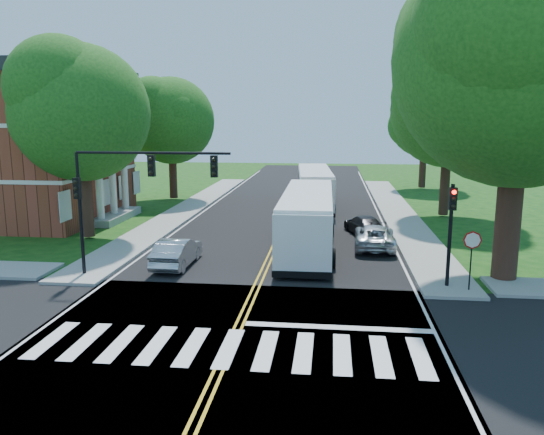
# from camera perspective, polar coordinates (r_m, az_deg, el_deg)

# --- Properties ---
(ground) EXTENTS (140.00, 140.00, 0.00)m
(ground) POSITION_cam_1_polar(r_m,az_deg,el_deg) (17.97, -4.36, -13.20)
(ground) COLOR #103F0F
(ground) RESTS_ON ground
(road) EXTENTS (14.00, 96.00, 0.01)m
(road) POSITION_cam_1_polar(r_m,az_deg,el_deg) (35.04, 1.13, -1.29)
(road) COLOR black
(road) RESTS_ON ground
(cross_road) EXTENTS (60.00, 12.00, 0.01)m
(cross_road) POSITION_cam_1_polar(r_m,az_deg,el_deg) (17.97, -4.36, -13.19)
(cross_road) COLOR black
(cross_road) RESTS_ON ground
(center_line) EXTENTS (0.36, 70.00, 0.01)m
(center_line) POSITION_cam_1_polar(r_m,az_deg,el_deg) (38.94, 1.68, -0.06)
(center_line) COLOR gold
(center_line) RESTS_ON road
(edge_line_w) EXTENTS (0.12, 70.00, 0.01)m
(edge_line_w) POSITION_cam_1_polar(r_m,az_deg,el_deg) (40.07, -8.06, 0.14)
(edge_line_w) COLOR silver
(edge_line_w) RESTS_ON road
(edge_line_e) EXTENTS (0.12, 70.00, 0.01)m
(edge_line_e) POSITION_cam_1_polar(r_m,az_deg,el_deg) (38.98, 11.69, -0.27)
(edge_line_e) COLOR silver
(edge_line_e) RESTS_ON road
(crosswalk) EXTENTS (12.60, 3.00, 0.01)m
(crosswalk) POSITION_cam_1_polar(r_m,az_deg,el_deg) (17.52, -4.67, -13.81)
(crosswalk) COLOR silver
(crosswalk) RESTS_ON road
(stop_bar) EXTENTS (6.60, 0.40, 0.01)m
(stop_bar) POSITION_cam_1_polar(r_m,az_deg,el_deg) (19.16, 7.13, -11.65)
(stop_bar) COLOR silver
(stop_bar) RESTS_ON road
(sidewalk_nw) EXTENTS (2.60, 40.00, 0.15)m
(sidewalk_nw) POSITION_cam_1_polar(r_m,az_deg,el_deg) (43.30, -9.00, 0.98)
(sidewalk_nw) COLOR gray
(sidewalk_nw) RESTS_ON ground
(sidewalk_ne) EXTENTS (2.60, 40.00, 0.15)m
(sidewalk_ne) POSITION_cam_1_polar(r_m,az_deg,el_deg) (42.07, 13.36, 0.54)
(sidewalk_ne) COLOR gray
(sidewalk_ne) RESTS_ON ground
(tree_ne_big) EXTENTS (10.80, 10.80, 14.91)m
(tree_ne_big) POSITION_cam_1_polar(r_m,az_deg,el_deg) (25.48, 25.25, 15.00)
(tree_ne_big) COLOR black
(tree_ne_big) RESTS_ON ground
(tree_west_near) EXTENTS (8.00, 8.00, 11.40)m
(tree_west_near) POSITION_cam_1_polar(r_m,az_deg,el_deg) (33.51, -19.85, 10.50)
(tree_west_near) COLOR black
(tree_west_near) RESTS_ON ground
(tree_west_far) EXTENTS (7.60, 7.60, 10.67)m
(tree_west_far) POSITION_cam_1_polar(r_m,az_deg,el_deg) (48.25, -10.79, 10.17)
(tree_west_far) COLOR black
(tree_west_far) RESTS_ON ground
(tree_east_mid) EXTENTS (8.40, 8.40, 11.93)m
(tree_east_mid) POSITION_cam_1_polar(r_m,az_deg,el_deg) (40.99, 18.53, 10.96)
(tree_east_mid) COLOR black
(tree_east_mid) RESTS_ON ground
(tree_east_far) EXTENTS (7.20, 7.20, 10.34)m
(tree_east_far) POSITION_cam_1_polar(r_m,az_deg,el_deg) (56.90, 16.14, 9.86)
(tree_east_far) COLOR black
(tree_east_far) RESTS_ON ground
(signal_nw) EXTENTS (7.15, 0.46, 5.66)m
(signal_nw) POSITION_cam_1_polar(r_m,az_deg,el_deg) (24.46, -15.26, 3.52)
(signal_nw) COLOR black
(signal_nw) RESTS_ON ground
(signal_ne) EXTENTS (0.30, 0.46, 4.40)m
(signal_ne) POSITION_cam_1_polar(r_m,az_deg,el_deg) (23.52, 18.70, -0.43)
(signal_ne) COLOR black
(signal_ne) RESTS_ON ground
(stop_sign) EXTENTS (0.76, 0.08, 2.53)m
(stop_sign) POSITION_cam_1_polar(r_m,az_deg,el_deg) (23.46, 20.71, -2.92)
(stop_sign) COLOR black
(stop_sign) RESTS_ON ground
(bus_lead) EXTENTS (3.13, 12.50, 3.23)m
(bus_lead) POSITION_cam_1_polar(r_m,az_deg,el_deg) (29.54, 3.84, -0.18)
(bus_lead) COLOR white
(bus_lead) RESTS_ON road
(bus_follow) EXTENTS (3.52, 12.08, 3.09)m
(bus_follow) POSITION_cam_1_polar(r_m,az_deg,el_deg) (44.02, 4.59, 3.30)
(bus_follow) COLOR white
(bus_follow) RESTS_ON road
(hatchback) EXTENTS (1.55, 4.30, 1.41)m
(hatchback) POSITION_cam_1_polar(r_m,az_deg,el_deg) (26.72, -10.20, -3.68)
(hatchback) COLOR #AEB1B5
(hatchback) RESTS_ON road
(suv) EXTENTS (2.41, 4.85, 1.32)m
(suv) POSITION_cam_1_polar(r_m,az_deg,el_deg) (30.48, 10.98, -2.01)
(suv) COLOR silver
(suv) RESTS_ON road
(dark_sedan) EXTENTS (2.71, 4.43, 1.20)m
(dark_sedan) POSITION_cam_1_polar(r_m,az_deg,el_deg) (33.98, 9.87, -0.77)
(dark_sedan) COLOR black
(dark_sedan) RESTS_ON road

